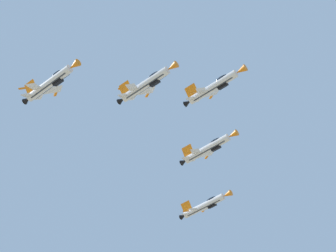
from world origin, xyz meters
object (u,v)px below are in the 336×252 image
Objects in this scene: fighter_jet_lead at (214,87)px; fighter_jet_right_outer at (50,83)px; fighter_jet_right_wing at (146,84)px; fighter_jet_left_outer at (205,206)px; fighter_jet_left_wing at (208,148)px.

fighter_jet_lead is 1.00× the size of fighter_jet_right_outer.
fighter_jet_right_wing reaches higher than fighter_jet_right_outer.
fighter_jet_right_outer is at bearing -0.46° from fighter_jet_left_outer.
fighter_jet_left_outer is 52.06m from fighter_jet_right_outer.
fighter_jet_left_wing is 38.84m from fighter_jet_right_outer.
fighter_jet_right_outer is at bearing -43.53° from fighter_jet_lead.
fighter_jet_left_outer is at bearing -161.12° from fighter_jet_right_wing.
fighter_jet_left_wing is (7.77, 14.11, -2.53)m from fighter_jet_lead.
fighter_jet_right_wing is 19.59m from fighter_jet_right_outer.
fighter_jet_left_wing is 1.00× the size of fighter_jet_right_outer.
fighter_jet_right_outer is at bearing -43.77° from fighter_jet_right_wing.
fighter_jet_lead is at bearing 136.80° from fighter_jet_right_wing.
fighter_jet_right_wing is at bearing 18.88° from fighter_jet_left_outer.
fighter_jet_lead reaches higher than fighter_jet_left_wing.
fighter_jet_left_wing is 1.00× the size of fighter_jet_right_wing.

